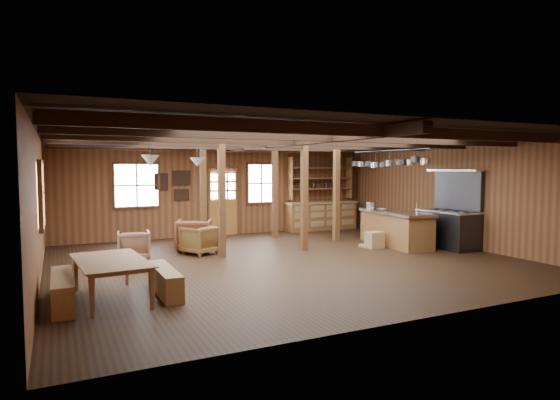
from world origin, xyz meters
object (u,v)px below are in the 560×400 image
commercial_range (450,223)px  armchair_b (194,235)px  dining_table (114,279)px  armchair_c (134,245)px  kitchen_island (395,228)px  armchair_a (200,240)px

commercial_range → armchair_b: size_ratio=2.38×
dining_table → armchair_c: size_ratio=2.54×
kitchen_island → dining_table: 7.82m
commercial_range → dining_table: (-8.55, -1.28, -0.33)m
kitchen_island → armchair_b: size_ratio=2.99×
kitchen_island → armchair_c: (-6.72, 1.06, -0.15)m
armchair_a → armchair_b: bearing=-117.3°
kitchen_island → armchair_b: kitchen_island is taller
kitchen_island → dining_table: bearing=-157.0°
dining_table → armchair_c: bearing=-18.5°
armchair_b → armchair_c: size_ratio=1.19×
commercial_range → dining_table: bearing=-171.5°
armchair_a → armchair_c: bearing=-26.4°
kitchen_island → commercial_range: 1.40m
armchair_b → armchair_c: bearing=43.5°
kitchen_island → armchair_b: bearing=168.8°
dining_table → armchair_c: armchair_c is taller
commercial_range → dining_table: size_ratio=1.12×
armchair_a → commercial_range: bearing=135.6°
commercial_range → armchair_a: size_ratio=2.73×
dining_table → armchair_c: 3.35m
kitchen_island → armchair_b: 5.40m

